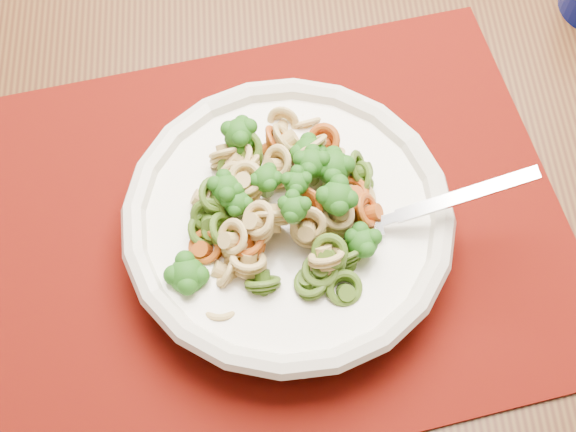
{
  "coord_description": "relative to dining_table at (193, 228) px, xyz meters",
  "views": [
    {
      "loc": [
        0.1,
        -1.07,
        1.36
      ],
      "look_at": [
        0.09,
        -0.78,
        0.8
      ],
      "focal_mm": 50.0,
      "sensor_mm": 36.0,
      "label": 1
    }
  ],
  "objects": [
    {
      "name": "placemat",
      "position": [
        0.08,
        -0.06,
        0.12
      ],
      "size": [
        0.57,
        0.5,
        0.0
      ],
      "primitive_type": "cube",
      "rotation": [
        0.0,
        0.0,
        0.28
      ],
      "color": "#5C1203",
      "rests_on": "dining_table"
    },
    {
      "name": "dining_table",
      "position": [
        0.0,
        0.0,
        0.0
      ],
      "size": [
        1.37,
        0.96,
        0.76
      ],
      "rotation": [
        0.0,
        0.0,
        0.11
      ],
      "color": "#4F3116",
      "rests_on": "ground"
    },
    {
      "name": "fork",
      "position": [
        0.16,
        -0.07,
        0.16
      ],
      "size": [
        0.18,
        0.06,
        0.08
      ],
      "primitive_type": null,
      "rotation": [
        0.0,
        -0.35,
        0.21
      ],
      "color": "silver",
      "rests_on": "pasta_bowl"
    },
    {
      "name": "pasta_bowl",
      "position": [
        0.1,
        -0.07,
        0.15
      ],
      "size": [
        0.26,
        0.26,
        0.05
      ],
      "color": "white",
      "rests_on": "placemat"
    },
    {
      "name": "pasta_broccoli_heap",
      "position": [
        0.1,
        -0.07,
        0.16
      ],
      "size": [
        0.22,
        0.22,
        0.06
      ],
      "primitive_type": null,
      "color": "tan",
      "rests_on": "pasta_bowl"
    }
  ]
}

